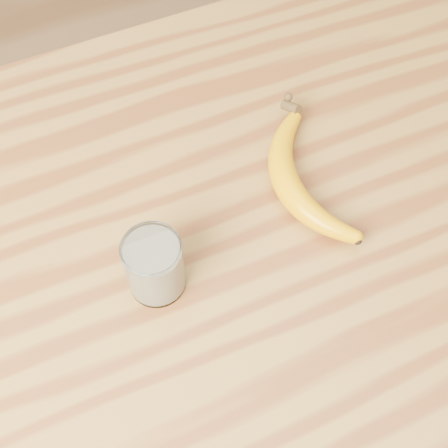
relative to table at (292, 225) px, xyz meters
name	(u,v)px	position (x,y,z in m)	size (l,w,h in m)	color
table	(292,225)	(0.00, 0.00, 0.00)	(1.20, 0.80, 0.90)	olive
smoothie_glass	(154,266)	(-0.25, -0.07, 0.18)	(0.08, 0.08, 0.09)	white
banana	(286,184)	(-0.03, -0.01, 0.15)	(0.12, 0.33, 0.04)	#E69800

